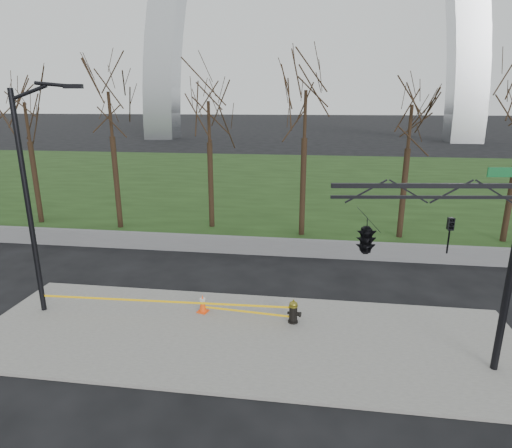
# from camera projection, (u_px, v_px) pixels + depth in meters

# --- Properties ---
(ground) EXTENTS (500.00, 500.00, 0.00)m
(ground) POSITION_uv_depth(u_px,v_px,m) (244.00, 337.00, 14.10)
(ground) COLOR black
(ground) RESTS_ON ground
(sidewalk) EXTENTS (18.00, 6.00, 0.10)m
(sidewalk) POSITION_uv_depth(u_px,v_px,m) (244.00, 336.00, 14.08)
(sidewalk) COLOR slate
(sidewalk) RESTS_ON ground
(grass_strip) EXTENTS (120.00, 40.00, 0.06)m
(grass_strip) POSITION_uv_depth(u_px,v_px,m) (293.00, 179.00, 42.62)
(grass_strip) COLOR #1C3212
(grass_strip) RESTS_ON ground
(guardrail) EXTENTS (60.00, 0.30, 0.90)m
(guardrail) POSITION_uv_depth(u_px,v_px,m) (270.00, 246.00, 21.58)
(guardrail) COLOR #59595B
(guardrail) RESTS_ON ground
(tree_row) EXTENTS (54.57, 4.00, 9.06)m
(tree_row) POSITION_uv_depth(u_px,v_px,m) (354.00, 158.00, 23.67)
(tree_row) COLOR black
(tree_row) RESTS_ON ground
(fire_hydrant) EXTENTS (0.54, 0.35, 0.87)m
(fire_hydrant) POSITION_uv_depth(u_px,v_px,m) (294.00, 312.00, 14.75)
(fire_hydrant) COLOR black
(fire_hydrant) RESTS_ON sidewalk
(traffic_cone) EXTENTS (0.45, 0.45, 0.70)m
(traffic_cone) POSITION_uv_depth(u_px,v_px,m) (203.00, 303.00, 15.51)
(traffic_cone) COLOR #FF480D
(traffic_cone) RESTS_ON sidewalk
(street_light) EXTENTS (2.37, 0.63, 8.21)m
(street_light) POSITION_uv_depth(u_px,v_px,m) (32.00, 189.00, 14.51)
(street_light) COLOR black
(street_light) RESTS_ON ground
(traffic_signal_mast) EXTENTS (5.07, 2.53, 6.00)m
(traffic_signal_mast) POSITION_uv_depth(u_px,v_px,m) (395.00, 236.00, 11.21)
(traffic_signal_mast) COLOR black
(traffic_signal_mast) RESTS_ON ground
(caution_tape) EXTENTS (9.27, 0.66, 0.44)m
(caution_tape) POSITION_uv_depth(u_px,v_px,m) (186.00, 304.00, 15.17)
(caution_tape) COLOR yellow
(caution_tape) RESTS_ON ground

